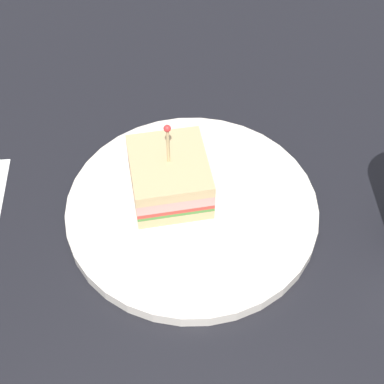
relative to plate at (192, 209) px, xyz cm
name	(u,v)px	position (x,y,z in cm)	size (l,w,h in cm)	color
ground_plane	(192,219)	(0.00, 0.00, -1.70)	(104.12, 104.12, 2.00)	black
plate	(192,209)	(0.00, 0.00, 0.00)	(25.62, 25.62, 1.40)	silver
sandwich_half_center	(169,176)	(2.89, 0.00, 3.01)	(11.46, 11.37, 9.32)	tan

